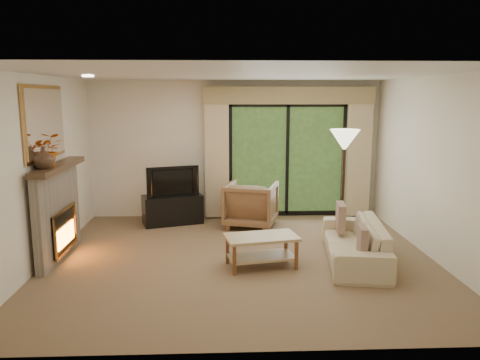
{
  "coord_description": "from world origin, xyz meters",
  "views": [
    {
      "loc": [
        -0.28,
        -6.43,
        2.31
      ],
      "look_at": [
        0.0,
        0.3,
        1.1
      ],
      "focal_mm": 35.0,
      "sensor_mm": 36.0,
      "label": 1
    }
  ],
  "objects_px": {
    "armchair": "(251,204)",
    "media_console": "(173,209)",
    "sofa": "(355,242)",
    "coffee_table": "(261,251)"
  },
  "relations": [
    {
      "from": "armchair",
      "to": "sofa",
      "type": "distance_m",
      "value": 2.29
    },
    {
      "from": "armchair",
      "to": "sofa",
      "type": "xyz_separation_m",
      "value": [
        1.35,
        -1.84,
        -0.12
      ]
    },
    {
      "from": "media_console",
      "to": "coffee_table",
      "type": "relative_size",
      "value": 1.09
    },
    {
      "from": "armchair",
      "to": "sofa",
      "type": "relative_size",
      "value": 0.46
    },
    {
      "from": "coffee_table",
      "to": "sofa",
      "type": "bearing_deg",
      "value": -3.33
    },
    {
      "from": "media_console",
      "to": "coffee_table",
      "type": "bearing_deg",
      "value": -75.44
    },
    {
      "from": "armchair",
      "to": "coffee_table",
      "type": "bearing_deg",
      "value": 106.49
    },
    {
      "from": "armchair",
      "to": "sofa",
      "type": "bearing_deg",
      "value": 142.46
    },
    {
      "from": "armchair",
      "to": "media_console",
      "type": "bearing_deg",
      "value": 6.17
    },
    {
      "from": "sofa",
      "to": "coffee_table",
      "type": "bearing_deg",
      "value": -74.1
    }
  ]
}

